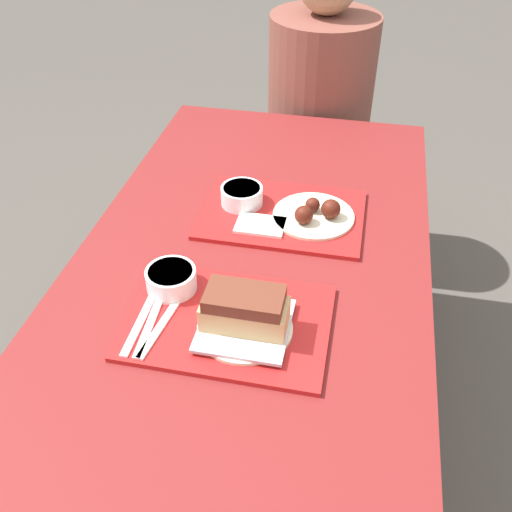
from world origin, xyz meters
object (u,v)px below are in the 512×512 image
at_px(tray_near, 227,322).
at_px(wings_plate_far, 315,213).
at_px(brisket_sandwich_plate, 245,315).
at_px(bowl_coleslaw_far, 242,195).
at_px(tray_far, 282,214).
at_px(bowl_coleslaw_near, 171,278).
at_px(person_seated_across, 321,81).

bearing_deg(tray_near, wings_plate_far, 71.46).
relative_size(brisket_sandwich_plate, wings_plate_far, 0.93).
height_order(tray_near, bowl_coleslaw_far, bowl_coleslaw_far).
xyz_separation_m(tray_far, brisket_sandwich_plate, (-0.00, -0.42, 0.05)).
relative_size(bowl_coleslaw_near, wings_plate_far, 0.53).
relative_size(tray_far, brisket_sandwich_plate, 2.14).
xyz_separation_m(wings_plate_far, person_seated_across, (-0.08, 0.83, 0.01)).
bearing_deg(tray_near, brisket_sandwich_plate, -24.05).
bearing_deg(bowl_coleslaw_far, person_seated_across, 81.76).
distance_m(brisket_sandwich_plate, bowl_coleslaw_far, 0.46).
bearing_deg(bowl_coleslaw_near, brisket_sandwich_plate, -26.02).
xyz_separation_m(tray_far, bowl_coleslaw_near, (-0.19, -0.33, 0.03)).
bearing_deg(wings_plate_far, tray_near, -108.54).
relative_size(bowl_coleslaw_near, brisket_sandwich_plate, 0.57).
bearing_deg(bowl_coleslaw_far, brisket_sandwich_plate, -76.45).
bearing_deg(tray_near, person_seated_across, 87.60).
relative_size(tray_far, bowl_coleslaw_near, 3.79).
bearing_deg(tray_far, person_seated_across, 89.70).
height_order(tray_far, bowl_coleslaw_far, bowl_coleslaw_far).
xyz_separation_m(tray_near, person_seated_across, (0.05, 1.22, 0.03)).
distance_m(tray_far, person_seated_across, 0.82).
bearing_deg(tray_near, bowl_coleslaw_near, 153.40).
bearing_deg(person_seated_across, tray_near, -92.40).
xyz_separation_m(bowl_coleslaw_far, person_seated_across, (0.12, 0.80, -0.00)).
distance_m(tray_near, bowl_coleslaw_near, 0.16).
bearing_deg(wings_plate_far, bowl_coleslaw_far, 171.36).
relative_size(tray_far, bowl_coleslaw_far, 3.79).
relative_size(tray_near, bowl_coleslaw_near, 3.79).
bearing_deg(bowl_coleslaw_near, wings_plate_far, 49.89).
height_order(bowl_coleslaw_far, person_seated_across, person_seated_across).
xyz_separation_m(tray_far, wings_plate_far, (0.09, -0.01, 0.02)).
relative_size(brisket_sandwich_plate, bowl_coleslaw_far, 1.77).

